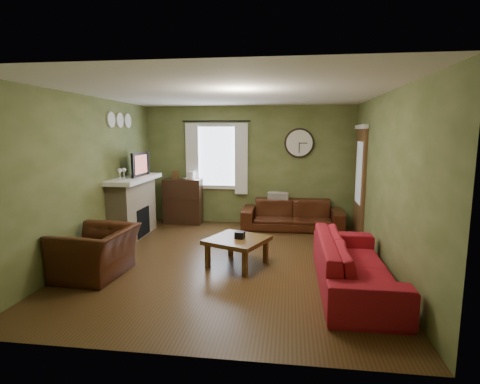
# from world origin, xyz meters

# --- Properties ---
(floor) EXTENTS (4.60, 5.20, 0.00)m
(floor) POSITION_xyz_m (0.00, 0.00, 0.00)
(floor) COLOR #432C15
(floor) RESTS_ON ground
(ceiling) EXTENTS (4.60, 5.20, 0.00)m
(ceiling) POSITION_xyz_m (0.00, 0.00, 2.60)
(ceiling) COLOR white
(ceiling) RESTS_ON ground
(wall_left) EXTENTS (0.00, 5.20, 2.60)m
(wall_left) POSITION_xyz_m (-2.30, 0.00, 1.30)
(wall_left) COLOR #5F6A38
(wall_left) RESTS_ON ground
(wall_right) EXTENTS (0.00, 5.20, 2.60)m
(wall_right) POSITION_xyz_m (2.30, 0.00, 1.30)
(wall_right) COLOR #5F6A38
(wall_right) RESTS_ON ground
(wall_back) EXTENTS (4.60, 0.00, 2.60)m
(wall_back) POSITION_xyz_m (0.00, 2.60, 1.30)
(wall_back) COLOR #5F6A38
(wall_back) RESTS_ON ground
(wall_front) EXTENTS (4.60, 0.00, 2.60)m
(wall_front) POSITION_xyz_m (0.00, -2.60, 1.30)
(wall_front) COLOR #5F6A38
(wall_front) RESTS_ON ground
(fireplace) EXTENTS (0.40, 1.40, 1.10)m
(fireplace) POSITION_xyz_m (-2.10, 1.15, 0.55)
(fireplace) COLOR tan
(fireplace) RESTS_ON floor
(firebox) EXTENTS (0.04, 0.60, 0.55)m
(firebox) POSITION_xyz_m (-1.91, 1.15, 0.30)
(firebox) COLOR black
(firebox) RESTS_ON fireplace
(mantel) EXTENTS (0.58, 1.60, 0.08)m
(mantel) POSITION_xyz_m (-2.07, 1.15, 1.14)
(mantel) COLOR white
(mantel) RESTS_ON fireplace
(tv) EXTENTS (0.08, 0.60, 0.35)m
(tv) POSITION_xyz_m (-2.05, 1.30, 1.35)
(tv) COLOR black
(tv) RESTS_ON mantel
(tv_screen) EXTENTS (0.02, 0.62, 0.36)m
(tv_screen) POSITION_xyz_m (-1.97, 1.30, 1.41)
(tv_screen) COLOR #994C3F
(tv_screen) RESTS_ON mantel
(medallion_left) EXTENTS (0.28, 0.28, 0.03)m
(medallion_left) POSITION_xyz_m (-2.28, 0.80, 2.25)
(medallion_left) COLOR white
(medallion_left) RESTS_ON wall_left
(medallion_mid) EXTENTS (0.28, 0.28, 0.03)m
(medallion_mid) POSITION_xyz_m (-2.28, 1.15, 2.25)
(medallion_mid) COLOR white
(medallion_mid) RESTS_ON wall_left
(medallion_right) EXTENTS (0.28, 0.28, 0.03)m
(medallion_right) POSITION_xyz_m (-2.28, 1.50, 2.25)
(medallion_right) COLOR white
(medallion_right) RESTS_ON wall_left
(window_pane) EXTENTS (1.00, 0.02, 1.30)m
(window_pane) POSITION_xyz_m (-0.70, 2.58, 1.50)
(window_pane) COLOR silver
(window_pane) RESTS_ON wall_back
(curtain_rod) EXTENTS (0.03, 0.03, 1.50)m
(curtain_rod) POSITION_xyz_m (-0.70, 2.48, 2.27)
(curtain_rod) COLOR black
(curtain_rod) RESTS_ON wall_back
(curtain_left) EXTENTS (0.28, 0.04, 1.55)m
(curtain_left) POSITION_xyz_m (-1.25, 2.48, 1.45)
(curtain_left) COLOR white
(curtain_left) RESTS_ON wall_back
(curtain_right) EXTENTS (0.28, 0.04, 1.55)m
(curtain_right) POSITION_xyz_m (-0.15, 2.48, 1.45)
(curtain_right) COLOR white
(curtain_right) RESTS_ON wall_back
(wall_clock) EXTENTS (0.64, 0.06, 0.64)m
(wall_clock) POSITION_xyz_m (1.10, 2.55, 1.80)
(wall_clock) COLOR white
(wall_clock) RESTS_ON wall_back
(door) EXTENTS (0.05, 0.90, 2.10)m
(door) POSITION_xyz_m (2.27, 1.85, 1.05)
(door) COLOR brown
(door) RESTS_ON floor
(bookshelf) EXTENTS (0.84, 0.36, 1.00)m
(bookshelf) POSITION_xyz_m (-1.45, 2.35, 0.50)
(bookshelf) COLOR black
(bookshelf) RESTS_ON floor
(book) EXTENTS (0.24, 0.25, 0.02)m
(book) POSITION_xyz_m (-1.42, 2.38, 0.96)
(book) COLOR #553819
(book) RESTS_ON bookshelf
(sofa_brown) EXTENTS (2.11, 0.82, 0.61)m
(sofa_brown) POSITION_xyz_m (0.98, 2.17, 0.31)
(sofa_brown) COLOR #36170B
(sofa_brown) RESTS_ON floor
(pillow_left) EXTENTS (0.39, 0.13, 0.39)m
(pillow_left) POSITION_xyz_m (0.64, 2.39, 0.55)
(pillow_left) COLOR #999491
(pillow_left) RESTS_ON sofa_brown
(pillow_right) EXTENTS (0.41, 0.18, 0.40)m
(pillow_right) POSITION_xyz_m (0.69, 2.39, 0.55)
(pillow_right) COLOR #999491
(pillow_right) RESTS_ON sofa_brown
(sofa_red) EXTENTS (0.89, 2.29, 0.67)m
(sofa_red) POSITION_xyz_m (1.76, -0.84, 0.33)
(sofa_red) COLOR maroon
(sofa_red) RESTS_ON floor
(armchair) EXTENTS (0.98, 1.11, 0.68)m
(armchair) POSITION_xyz_m (-1.79, -0.86, 0.34)
(armchair) COLOR #36170B
(armchair) RESTS_ON floor
(coffee_table) EXTENTS (1.06, 1.06, 0.43)m
(coffee_table) POSITION_xyz_m (0.13, -0.18, 0.22)
(coffee_table) COLOR #553819
(coffee_table) RESTS_ON floor
(tissue_box) EXTENTS (0.16, 0.16, 0.10)m
(tissue_box) POSITION_xyz_m (0.18, -0.19, 0.40)
(tissue_box) COLOR black
(tissue_box) RESTS_ON coffee_table
(wine_glass_a) EXTENTS (0.08, 0.08, 0.22)m
(wine_glass_a) POSITION_xyz_m (-2.05, 0.56, 1.29)
(wine_glass_a) COLOR white
(wine_glass_a) RESTS_ON mantel
(wine_glass_b) EXTENTS (0.07, 0.07, 0.21)m
(wine_glass_b) POSITION_xyz_m (-2.05, 0.72, 1.29)
(wine_glass_b) COLOR white
(wine_glass_b) RESTS_ON mantel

